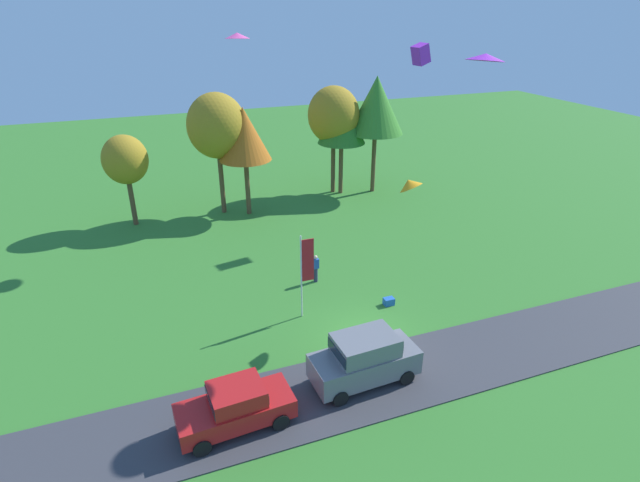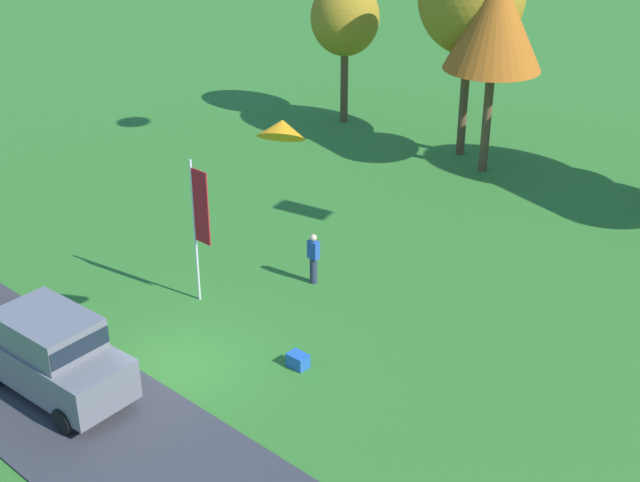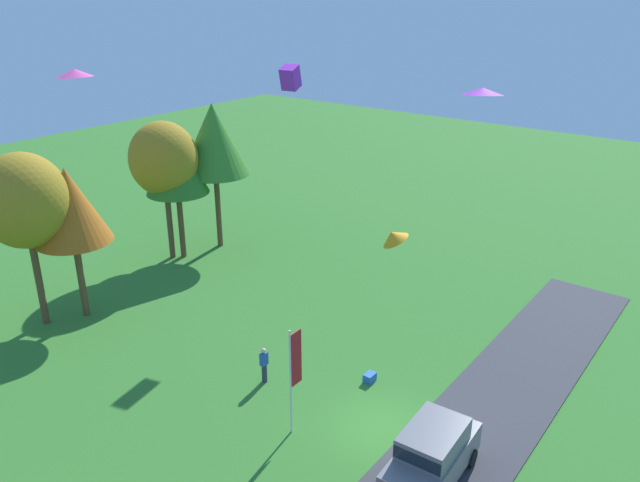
{
  "view_description": "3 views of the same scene",
  "coord_description": "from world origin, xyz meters",
  "px_view_note": "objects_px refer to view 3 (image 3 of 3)",
  "views": [
    {
      "loc": [
        -9.07,
        -17.96,
        14.76
      ],
      "look_at": [
        -0.29,
        5.48,
        2.85
      ],
      "focal_mm": 28.0,
      "sensor_mm": 36.0,
      "label": 1
    },
    {
      "loc": [
        16.43,
        -12.34,
        13.96
      ],
      "look_at": [
        1.33,
        4.41,
        2.64
      ],
      "focal_mm": 50.0,
      "sensor_mm": 36.0,
      "label": 2
    },
    {
      "loc": [
        -17.58,
        -10.18,
        16.4
      ],
      "look_at": [
        2.83,
        5.3,
        5.93
      ],
      "focal_mm": 35.0,
      "sensor_mm": 36.0,
      "label": 3
    }
  ],
  "objects_px": {
    "tree_far_right": "(176,163)",
    "kite_box_low_drifter": "(290,78)",
    "car_suv_far_end": "(432,453)",
    "cooler_box": "(370,377)",
    "person_on_lawn": "(264,365)",
    "tree_left_of_center": "(164,159)",
    "tree_right_of_center": "(24,201)",
    "tree_lone_near": "(214,140)",
    "kite_delta_mid_center": "(74,73)",
    "flag_banner": "(294,367)",
    "kite_delta_trailing_tail": "(393,236)",
    "tree_center_back": "(70,206)",
    "kite_delta_over_trees": "(482,91)"
  },
  "relations": [
    {
      "from": "tree_center_back",
      "to": "tree_left_of_center",
      "type": "relative_size",
      "value": 0.92
    },
    {
      "from": "tree_far_right",
      "to": "kite_delta_trailing_tail",
      "type": "height_order",
      "value": "tree_far_right"
    },
    {
      "from": "tree_right_of_center",
      "to": "kite_delta_over_trees",
      "type": "xyz_separation_m",
      "value": [
        7.45,
        -19.78,
        6.18
      ]
    },
    {
      "from": "tree_right_of_center",
      "to": "kite_box_low_drifter",
      "type": "height_order",
      "value": "kite_box_low_drifter"
    },
    {
      "from": "tree_lone_near",
      "to": "cooler_box",
      "type": "bearing_deg",
      "value": -113.15
    },
    {
      "from": "tree_far_right",
      "to": "kite_box_low_drifter",
      "type": "bearing_deg",
      "value": -71.84
    },
    {
      "from": "tree_left_of_center",
      "to": "kite_delta_mid_center",
      "type": "xyz_separation_m",
      "value": [
        -8.68,
        -5.65,
        6.46
      ]
    },
    {
      "from": "tree_lone_near",
      "to": "flag_banner",
      "type": "xyz_separation_m",
      "value": [
        -11.71,
        -16.19,
        -4.41
      ]
    },
    {
      "from": "tree_right_of_center",
      "to": "tree_far_right",
      "type": "distance_m",
      "value": 10.3
    },
    {
      "from": "kite_delta_over_trees",
      "to": "kite_delta_trailing_tail",
      "type": "relative_size",
      "value": 1.37
    },
    {
      "from": "flag_banner",
      "to": "kite_delta_mid_center",
      "type": "bearing_deg",
      "value": 91.36
    },
    {
      "from": "kite_delta_trailing_tail",
      "to": "flag_banner",
      "type": "bearing_deg",
      "value": 164.54
    },
    {
      "from": "tree_left_of_center",
      "to": "tree_lone_near",
      "type": "height_order",
      "value": "tree_lone_near"
    },
    {
      "from": "kite_delta_over_trees",
      "to": "kite_delta_trailing_tail",
      "type": "xyz_separation_m",
      "value": [
        -1.33,
        2.61,
        -5.82
      ]
    },
    {
      "from": "person_on_lawn",
      "to": "kite_delta_over_trees",
      "type": "distance_m",
      "value": 14.65
    },
    {
      "from": "person_on_lawn",
      "to": "tree_center_back",
      "type": "relative_size",
      "value": 0.21
    },
    {
      "from": "kite_box_low_drifter",
      "to": "kite_delta_over_trees",
      "type": "height_order",
      "value": "kite_delta_over_trees"
    },
    {
      "from": "kite_delta_trailing_tail",
      "to": "kite_delta_mid_center",
      "type": "bearing_deg",
      "value": 111.45
    },
    {
      "from": "kite_delta_mid_center",
      "to": "kite_delta_over_trees",
      "type": "distance_m",
      "value": 16.77
    },
    {
      "from": "tree_center_back",
      "to": "kite_delta_trailing_tail",
      "type": "distance_m",
      "value": 16.81
    },
    {
      "from": "kite_box_low_drifter",
      "to": "kite_delta_mid_center",
      "type": "bearing_deg",
      "value": 169.44
    },
    {
      "from": "tree_lone_near",
      "to": "flag_banner",
      "type": "distance_m",
      "value": 20.46
    },
    {
      "from": "flag_banner",
      "to": "kite_delta_mid_center",
      "type": "distance_m",
      "value": 15.36
    },
    {
      "from": "tree_far_right",
      "to": "kite_delta_mid_center",
      "type": "bearing_deg",
      "value": -150.62
    },
    {
      "from": "tree_lone_near",
      "to": "tree_far_right",
      "type": "bearing_deg",
      "value": 168.59
    },
    {
      "from": "person_on_lawn",
      "to": "kite_delta_trailing_tail",
      "type": "relative_size",
      "value": 1.5
    },
    {
      "from": "tree_center_back",
      "to": "kite_delta_mid_center",
      "type": "distance_m",
      "value": 7.63
    },
    {
      "from": "car_suv_far_end",
      "to": "tree_right_of_center",
      "type": "distance_m",
      "value": 22.28
    },
    {
      "from": "flag_banner",
      "to": "tree_center_back",
      "type": "bearing_deg",
      "value": 88.28
    },
    {
      "from": "kite_delta_mid_center",
      "to": "cooler_box",
      "type": "bearing_deg",
      "value": -68.49
    },
    {
      "from": "flag_banner",
      "to": "tree_right_of_center",
      "type": "bearing_deg",
      "value": 94.76
    },
    {
      "from": "person_on_lawn",
      "to": "tree_left_of_center",
      "type": "distance_m",
      "value": 16.62
    },
    {
      "from": "car_suv_far_end",
      "to": "kite_delta_over_trees",
      "type": "height_order",
      "value": "kite_delta_over_trees"
    },
    {
      "from": "tree_far_right",
      "to": "tree_lone_near",
      "type": "relative_size",
      "value": 0.86
    },
    {
      "from": "tree_left_of_center",
      "to": "tree_lone_near",
      "type": "relative_size",
      "value": 0.92
    },
    {
      "from": "tree_far_right",
      "to": "tree_lone_near",
      "type": "xyz_separation_m",
      "value": [
        2.78,
        -0.56,
        1.03
      ]
    },
    {
      "from": "person_on_lawn",
      "to": "tree_center_back",
      "type": "bearing_deg",
      "value": 95.95
    },
    {
      "from": "kite_delta_over_trees",
      "to": "tree_lone_near",
      "type": "bearing_deg",
      "value": 74.5
    },
    {
      "from": "person_on_lawn",
      "to": "tree_lone_near",
      "type": "relative_size",
      "value": 0.18
    },
    {
      "from": "tree_left_of_center",
      "to": "kite_delta_over_trees",
      "type": "bearing_deg",
      "value": -96.15
    },
    {
      "from": "tree_right_of_center",
      "to": "kite_box_low_drifter",
      "type": "xyz_separation_m",
      "value": [
        12.66,
        -6.45,
        5.06
      ]
    },
    {
      "from": "flag_banner",
      "to": "kite_box_low_drifter",
      "type": "distance_m",
      "value": 17.19
    },
    {
      "from": "car_suv_far_end",
      "to": "cooler_box",
      "type": "relative_size",
      "value": 8.38
    },
    {
      "from": "tree_center_back",
      "to": "kite_delta_mid_center",
      "type": "xyz_separation_m",
      "value": [
        -0.72,
        -3.32,
        6.83
      ]
    },
    {
      "from": "cooler_box",
      "to": "kite_delta_mid_center",
      "type": "distance_m",
      "value": 18.33
    },
    {
      "from": "tree_lone_near",
      "to": "kite_box_low_drifter",
      "type": "relative_size",
      "value": 7.98
    },
    {
      "from": "car_suv_far_end",
      "to": "tree_center_back",
      "type": "distance_m",
      "value": 21.14
    },
    {
      "from": "cooler_box",
      "to": "kite_box_low_drifter",
      "type": "height_order",
      "value": "kite_box_low_drifter"
    },
    {
      "from": "flag_banner",
      "to": "cooler_box",
      "type": "bearing_deg",
      "value": -7.66
    },
    {
      "from": "tree_lone_near",
      "to": "kite_delta_trailing_tail",
      "type": "relative_size",
      "value": 8.48
    }
  ]
}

